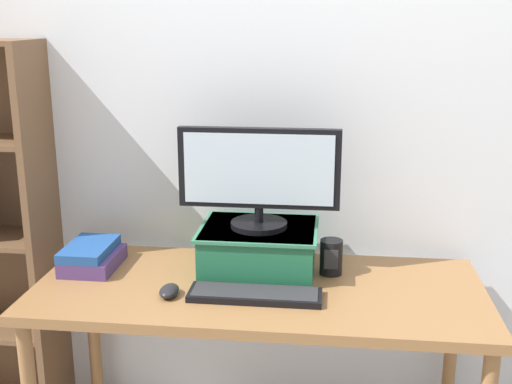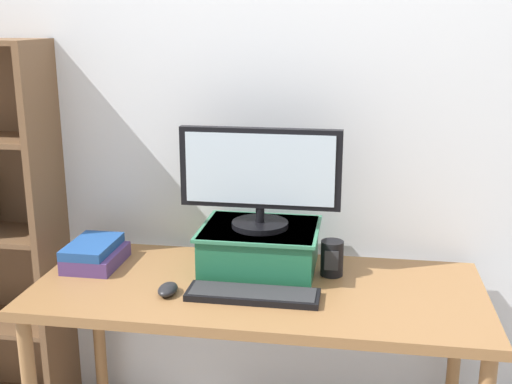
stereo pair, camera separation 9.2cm
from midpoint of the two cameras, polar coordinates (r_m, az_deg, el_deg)
The scene contains 8 objects.
back_wall at distance 2.53m, azimuth 2.75°, elevation 6.95°, with size 7.00×0.08×2.60m.
desk at distance 2.30m, azimuth 1.32°, elevation -10.10°, with size 1.57×0.68×0.76m.
riser_box at distance 2.38m, azimuth 1.47°, elevation -4.88°, with size 0.43×0.36×0.16m.
computer_monitor at distance 2.30m, azimuth 1.51°, elevation 1.50°, with size 0.58×0.21×0.37m.
keyboard at distance 2.17m, azimuth 0.97°, elevation -9.11°, with size 0.45×0.13×0.02m.
computer_mouse at distance 2.21m, azimuth -6.65°, elevation -8.60°, with size 0.06×0.10×0.04m.
book_stack at distance 2.49m, azimuth -13.13°, elevation -5.38°, with size 0.19×0.26×0.09m.
desk_speaker at distance 2.35m, azimuth 7.89°, elevation -5.85°, with size 0.08×0.09×0.13m.
Camera 2 is at (0.33, -2.05, 1.67)m, focal length 45.00 mm.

